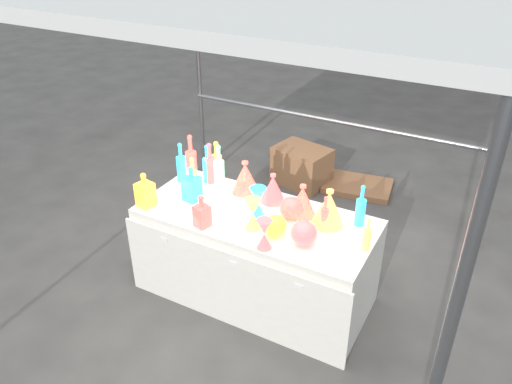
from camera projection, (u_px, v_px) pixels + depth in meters
The scene contains 29 objects.
ground at pixel (256, 291), 4.13m from camera, with size 80.00×80.00×0.00m, color #5B5854.
display_table at pixel (255, 256), 3.93m from camera, with size 1.84×0.83×0.75m.
cardboard_box_closed at pixel (302, 166), 5.65m from camera, with size 0.59×0.43×0.43m, color #9F6C48.
cardboard_box_flat at pixel (358, 186), 5.62m from camera, with size 0.73×0.52×0.06m, color #9F6C48.
bottle_0 at pixel (217, 160), 4.17m from camera, with size 0.09×0.09×0.35m, color red, non-canonical shape.
bottle_1 at pixel (181, 162), 4.14m from camera, with size 0.08×0.08×0.35m, color #1A9224, non-canonical shape.
bottle_2 at pixel (191, 158), 4.13m from camera, with size 0.09×0.09×0.42m, color orange, non-canonical shape.
bottle_3 at pixel (210, 163), 4.12m from camera, with size 0.09×0.09×0.35m, color #261DAC, non-canonical shape.
bottle_4 at pixel (193, 176), 3.93m from camera, with size 0.08×0.08×0.34m, color #137762, non-canonical shape.
bottle_5 at pixel (219, 167), 4.01m from camera, with size 0.09×0.09×0.39m, color #BF2667, non-canonical shape.
bottle_6 at pixel (193, 178), 3.98m from camera, with size 0.07×0.07×0.26m, color red, non-canonical shape.
bottle_7 at pixel (207, 164), 4.13m from camera, with size 0.08×0.08×0.34m, color #1A9224, non-canonical shape.
decanter_0 at pixel (145, 190), 3.80m from camera, with size 0.12×0.12×0.28m, color red, non-canonical shape.
decanter_1 at pixel (202, 211), 3.57m from camera, with size 0.10×0.10×0.25m, color orange, non-canonical shape.
decanter_2 at pixel (192, 184), 3.88m from camera, with size 0.12×0.12×0.29m, color #1A9224, non-canonical shape.
hourglass_1 at pixel (264, 234), 3.34m from camera, with size 0.11×0.11×0.22m, color #261DAC, non-canonical shape.
hourglass_2 at pixel (253, 214), 3.54m from camera, with size 0.12×0.12×0.24m, color #137762, non-canonical shape.
hourglass_3 at pixel (225, 199), 3.74m from camera, with size 0.11×0.11×0.22m, color #BF2667, non-canonical shape.
hourglass_5 at pixel (258, 203), 3.67m from camera, with size 0.13×0.13×0.25m, color #1A9224, non-canonical shape.
globe_0 at pixel (275, 226), 3.50m from camera, with size 0.17×0.17×0.13m, color red, non-canonical shape.
globe_2 at pixel (291, 209), 3.70m from camera, with size 0.18×0.18×0.14m, color orange, non-canonical shape.
globe_3 at pixel (304, 234), 3.40m from camera, with size 0.19×0.19×0.15m, color #261DAC, non-canonical shape.
lampshade_0 at pixel (245, 177), 4.00m from camera, with size 0.23×0.23×0.27m, color gold, non-canonical shape.
lampshade_1 at pixel (302, 200), 3.70m from camera, with size 0.21×0.21×0.25m, color gold, non-canonical shape.
lampshade_2 at pixel (273, 188), 3.88m from camera, with size 0.20×0.20×0.24m, color #261DAC, non-canonical shape.
lampshade_3 at pixel (329, 207), 3.58m from camera, with size 0.24×0.24×0.28m, color #137762, non-canonical shape.
bottle_8 at pixel (361, 205), 3.56m from camera, with size 0.07×0.07×0.33m, color #1A9224, non-canonical shape.
bottle_9 at pixel (325, 212), 3.54m from camera, with size 0.06×0.06×0.26m, color orange, non-canonical shape.
bottle_11 at pixel (367, 234), 3.32m from camera, with size 0.06×0.06×0.25m, color #137762, non-canonical shape.
Camera 1 is at (1.51, -2.79, 2.77)m, focal length 35.00 mm.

